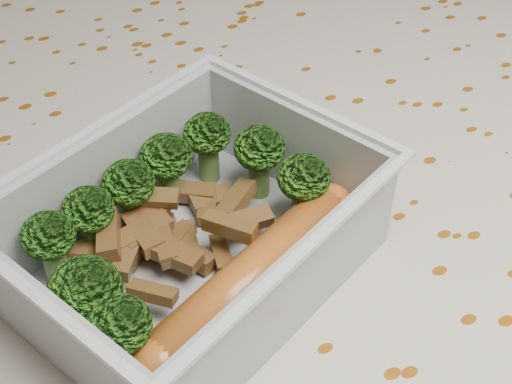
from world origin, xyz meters
TOP-DOWN VIEW (x-y plane):
  - dining_table at (0.00, 0.00)m, footprint 1.40×0.90m
  - tablecloth at (0.00, 0.00)m, footprint 1.46×0.96m
  - lunch_container at (-0.04, -0.01)m, footprint 0.23×0.21m
  - broccoli_florets at (-0.05, 0.01)m, footprint 0.17×0.14m
  - meat_pile at (-0.05, 0.01)m, footprint 0.12×0.10m
  - sausage at (-0.03, -0.05)m, footprint 0.16×0.08m

SIDE VIEW (x-z plane):
  - dining_table at x=0.00m, z-range 0.29..1.04m
  - tablecloth at x=0.00m, z-range 0.62..0.81m
  - meat_pile at x=-0.05m, z-range 0.76..0.79m
  - sausage at x=-0.03m, z-range 0.76..0.79m
  - lunch_container at x=-0.04m, z-range 0.75..0.81m
  - broccoli_florets at x=-0.05m, z-range 0.77..0.82m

